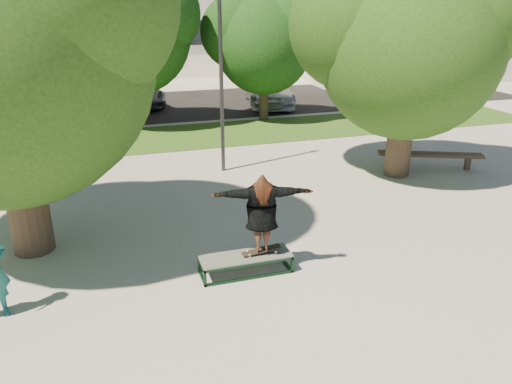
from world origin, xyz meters
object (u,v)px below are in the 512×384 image
object	(u,v)px
bench	(430,156)
grind_box	(246,264)
lamppost	(221,69)
car_dark	(72,102)
car_grey	(134,92)
car_silver_b	(268,89)
tree_right	(406,36)

from	to	relation	value
bench	grind_box	bearing A→B (deg)	-124.71
bench	lamppost	bearing A→B (deg)	-171.56
car_dark	car_grey	distance (m)	3.59
car_dark	car_silver_b	xyz separation A→B (m)	(9.55, 0.31, 0.03)
tree_right	car_grey	world-z (taller)	tree_right
lamppost	grind_box	size ratio (longest dim) A/B	3.39
tree_right	bench	distance (m)	3.95
car_grey	lamppost	bearing A→B (deg)	-89.06
bench	tree_right	bearing A→B (deg)	-150.00
lamppost	car_dark	bearing A→B (deg)	116.56
grind_box	bench	bearing A→B (deg)	31.30
tree_right	bench	size ratio (longest dim) A/B	2.07
lamppost	bench	distance (m)	7.13
tree_right	car_grey	xyz separation A→B (m)	(-6.69, 13.42, -3.41)
grind_box	bench	xyz separation A→B (m)	(7.47, 4.54, 0.23)
lamppost	car_dark	world-z (taller)	lamppost
tree_right	bench	bearing A→B (deg)	6.01
lamppost	tree_right	bearing A→B (deg)	-21.28
lamppost	grind_box	bearing A→B (deg)	-100.10
bench	car_grey	world-z (taller)	car_grey
tree_right	car_grey	distance (m)	15.37
bench	car_silver_b	bearing A→B (deg)	121.46
lamppost	car_silver_b	size ratio (longest dim) A/B	1.16
car_grey	car_silver_b	size ratio (longest dim) A/B	0.94
lamppost	car_silver_b	world-z (taller)	lamppost
car_silver_b	car_grey	bearing A→B (deg)	176.36
grind_box	car_grey	size ratio (longest dim) A/B	0.36
grind_box	car_dark	xyz separation A→B (m)	(-3.60, 15.75, 0.54)
tree_right	lamppost	world-z (taller)	tree_right
grind_box	car_grey	distance (m)	17.82
bench	car_dark	bearing A→B (deg)	158.62
lamppost	car_dark	size ratio (longest dim) A/B	1.38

